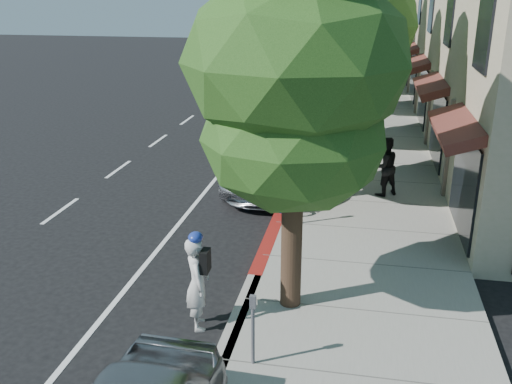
% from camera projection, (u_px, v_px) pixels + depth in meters
% --- Properties ---
extents(ground, '(120.00, 120.00, 0.00)m').
position_uv_depth(ground, '(263.00, 261.00, 13.22)').
color(ground, black).
rests_on(ground, ground).
extents(sidewalk, '(4.60, 56.00, 0.15)m').
position_uv_depth(sidewalk, '(367.00, 164.00, 20.18)').
color(sidewalk, gray).
rests_on(sidewalk, ground).
extents(curb, '(0.30, 56.00, 0.15)m').
position_uv_depth(curb, '(302.00, 161.00, 20.58)').
color(curb, '#9E998E').
rests_on(curb, ground).
extents(curb_red_segment, '(0.32, 4.00, 0.15)m').
position_uv_depth(curb_red_segment, '(270.00, 240.00, 14.11)').
color(curb_red_segment, maroon).
rests_on(curb_red_segment, ground).
extents(street_tree_0, '(3.92, 3.92, 7.37)m').
position_uv_depth(street_tree_0, '(296.00, 69.00, 9.63)').
color(street_tree_0, black).
rests_on(street_tree_0, ground).
extents(street_tree_1, '(4.97, 4.97, 8.04)m').
position_uv_depth(street_tree_1, '(324.00, 28.00, 15.08)').
color(street_tree_1, black).
rests_on(street_tree_1, ground).
extents(street_tree_2, '(4.95, 4.95, 7.90)m').
position_uv_depth(street_tree_2, '(337.00, 20.00, 20.66)').
color(street_tree_2, black).
rests_on(street_tree_2, ground).
extents(street_tree_3, '(4.75, 4.75, 8.39)m').
position_uv_depth(street_tree_3, '(344.00, 4.00, 26.06)').
color(street_tree_3, black).
rests_on(street_tree_3, ground).
extents(street_tree_4, '(4.80, 4.80, 7.89)m').
position_uv_depth(street_tree_4, '(349.00, 8.00, 31.74)').
color(street_tree_4, black).
rests_on(street_tree_4, ground).
extents(street_tree_5, '(4.51, 4.51, 7.81)m').
position_uv_depth(street_tree_5, '(352.00, 5.00, 37.29)').
color(street_tree_5, black).
rests_on(street_tree_5, ground).
extents(cyclist, '(0.64, 0.77, 1.79)m').
position_uv_depth(cyclist, '(197.00, 283.00, 10.36)').
color(cyclist, silver).
rests_on(cyclist, ground).
extents(bicycle, '(2.23, 1.47, 1.11)m').
position_uv_depth(bicycle, '(267.00, 196.00, 15.72)').
color(bicycle, navy).
rests_on(bicycle, ground).
extents(silver_suv, '(2.85, 6.16, 1.71)m').
position_uv_depth(silver_suv, '(278.00, 158.00, 18.10)').
color(silver_suv, silver).
rests_on(silver_suv, ground).
extents(dark_sedan, '(1.79, 4.51, 1.46)m').
position_uv_depth(dark_sedan, '(261.00, 125.00, 23.10)').
color(dark_sedan, black).
rests_on(dark_sedan, ground).
extents(white_pickup, '(2.66, 5.66, 1.60)m').
position_uv_depth(white_pickup, '(299.00, 103.00, 26.98)').
color(white_pickup, white).
rests_on(white_pickup, ground).
extents(dark_suv_far, '(2.81, 5.67, 1.86)m').
position_uv_depth(dark_suv_far, '(317.00, 68.00, 37.72)').
color(dark_suv_far, black).
rests_on(dark_suv_far, ground).
extents(pedestrian, '(1.08, 1.03, 1.75)m').
position_uv_depth(pedestrian, '(385.00, 166.00, 16.70)').
color(pedestrian, black).
rests_on(pedestrian, sidewalk).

